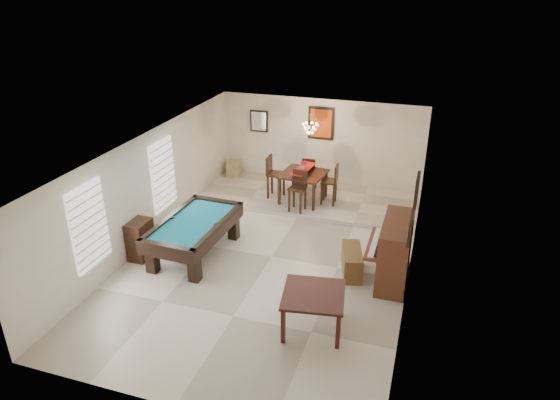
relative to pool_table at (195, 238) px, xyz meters
The scene contains 26 objects.
ground_plane 1.79m from the pool_table, 13.36° to the left, with size 6.00×9.00×0.02m, color beige.
wall_back 5.26m from the pool_table, 70.95° to the left, with size 6.00×0.04×2.60m, color silver.
wall_front 4.52m from the pool_table, 67.56° to the right, with size 6.00×0.04×2.60m, color silver.
wall_left 1.63m from the pool_table, 162.92° to the left, with size 0.04×9.00×2.60m, color silver.
wall_right 4.79m from the pool_table, ahead, with size 0.04×9.00×2.60m, color silver.
ceiling 2.80m from the pool_table, 13.36° to the left, with size 6.00×9.00×0.04m, color white.
dining_step 4.04m from the pool_table, 65.14° to the left, with size 6.00×2.50×0.12m, color beige.
window_left_front 2.42m from the pool_table, 125.40° to the right, with size 0.06×1.00×1.70m, color white.
window_left_rear 1.90m from the pool_table, 141.90° to the left, with size 0.06×1.00×1.70m, color white.
pool_table is the anchor object (origin of this frame).
square_table 3.62m from the pool_table, 28.27° to the right, with size 1.08×1.08×0.74m, color black, non-canonical shape.
upright_piano 4.25m from the pool_table, ahead, with size 0.89×1.59×1.33m, color #5A2D1D, non-canonical shape.
piano_bench 3.53m from the pool_table, ahead, with size 0.38×0.98×0.55m, color brown.
apothecary_chest 1.20m from the pool_table, 155.06° to the right, with size 0.40×0.60×0.90m, color black.
dining_table 3.68m from the pool_table, 64.02° to the left, with size 1.13×1.13×0.94m, color black, non-canonical shape.
flower_vase 3.76m from the pool_table, 64.02° to the left, with size 0.13×0.13×0.23m, color red, non-canonical shape.
dining_chair_south 3.13m from the pool_table, 58.36° to the left, with size 0.40×0.40×1.09m, color black, non-canonical shape.
dining_chair_north 4.38m from the pool_table, 68.68° to the left, with size 0.37×0.37×1.01m, color black, non-canonical shape.
dining_chair_west 3.44m from the pool_table, 76.02° to the left, with size 0.44×0.44×1.18m, color black, non-canonical shape.
dining_chair_east 4.09m from the pool_table, 55.32° to the left, with size 0.41×0.41×1.11m, color black, non-canonical shape.
corner_bench 4.58m from the pool_table, 101.77° to the left, with size 0.38×0.47×0.42m, color tan.
chandelier 4.37m from the pool_table, 64.83° to the left, with size 0.44×0.44×0.60m, color #FFE5B2, non-canonical shape.
back_painting 5.36m from the pool_table, 70.81° to the left, with size 0.75×0.06×0.95m, color #D84C14.
back_mirror 5.06m from the pool_table, 92.45° to the left, with size 0.55×0.06×0.65m, color white.
right_picture_upper 4.94m from the pool_table, ahead, with size 0.06×0.55×0.65m, color slate.
right_picture_lower 4.87m from the pool_table, ahead, with size 0.06×0.45×0.55m, color gray.
Camera 1 is at (3.15, -9.19, 5.86)m, focal length 32.00 mm.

